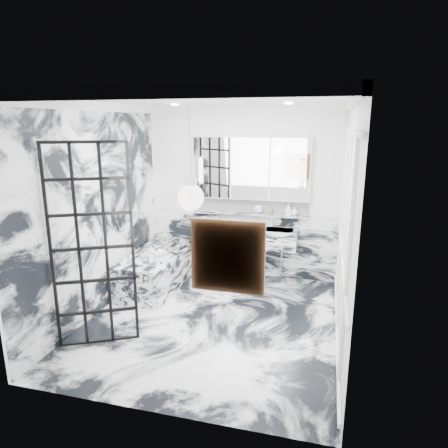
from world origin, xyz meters
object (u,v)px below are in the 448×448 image
(mirror_cabinet, at_px, (251,169))
(bathtub, at_px, (157,269))
(crittall_door, at_px, (93,248))
(trough_sink, at_px, (248,236))

(mirror_cabinet, height_order, bathtub, mirror_cabinet)
(crittall_door, relative_size, mirror_cabinet, 1.23)
(crittall_door, relative_size, trough_sink, 1.46)
(mirror_cabinet, relative_size, bathtub, 1.15)
(crittall_door, xyz_separation_m, bathtub, (-0.03, 1.74, -0.89))
(crittall_door, distance_m, bathtub, 1.96)
(bathtub, bearing_deg, trough_sink, 26.48)
(mirror_cabinet, distance_m, bathtub, 2.20)
(trough_sink, bearing_deg, crittall_door, -118.37)
(trough_sink, distance_m, mirror_cabinet, 1.10)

